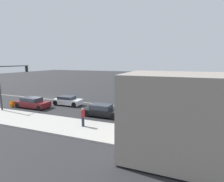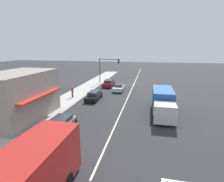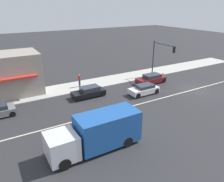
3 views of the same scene
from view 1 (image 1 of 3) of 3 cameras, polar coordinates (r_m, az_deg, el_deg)
name	(u,v)px [view 1 (image 1 of 3)]	position (r m, az deg, el deg)	size (l,w,h in m)	color
ground_plane	(149,109)	(23.10, 11.95, -5.68)	(160.00, 160.00, 0.00)	#2B2B2D
sidewalk_right	(137,137)	(14.64, 8.03, -14.54)	(4.00, 73.00, 0.12)	#B2AFA8
lane_marking_center	(39,98)	(31.32, -22.60, -2.18)	(0.16, 60.00, 0.01)	beige
building_corner_store	(196,117)	(11.78, 25.81, -7.69)	(5.84, 8.62, 5.20)	gray
traffic_signal_main	(10,78)	(25.74, -30.46, 3.58)	(4.59, 0.34, 5.60)	#333338
pedestrian	(83,117)	(16.36, -9.50, -8.22)	(0.34, 0.34, 1.76)	#282D42
warning_aframe_sign	(12,104)	(26.85, -29.80, -3.69)	(0.45, 0.53, 0.84)	orange
delivery_truck	(151,91)	(27.71, 12.62, -0.05)	(2.44, 7.50, 2.87)	silver
suv_black	(102,111)	(19.48, -3.22, -6.42)	(1.76, 4.14, 1.34)	black
suv_grey	(211,123)	(18.10, 29.53, -9.02)	(1.87, 4.03, 1.29)	slate
sedan_maroon	(33,103)	(25.20, -24.49, -3.53)	(1.84, 4.44, 1.36)	maroon
van_white	(68,101)	(25.03, -14.26, -3.10)	(1.75, 3.93, 1.27)	silver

